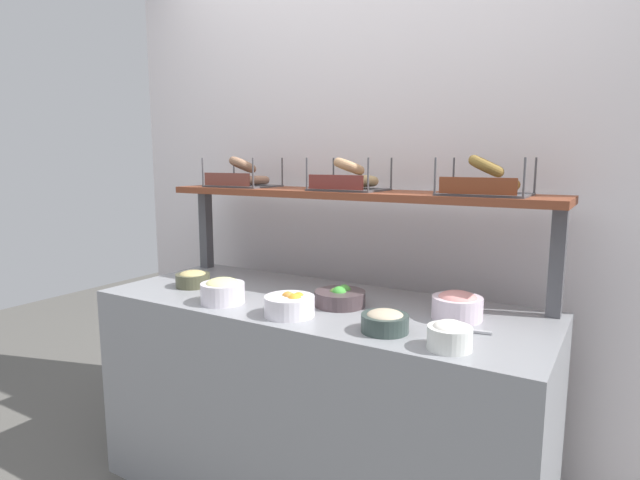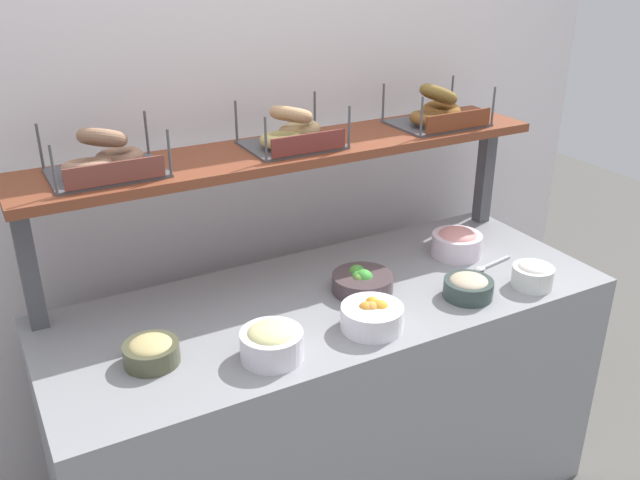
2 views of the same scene
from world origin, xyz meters
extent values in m
cube|color=silver|center=(0.00, 0.55, 1.20)|extent=(3.00, 0.06, 2.40)
cube|color=gray|center=(0.00, 0.00, 0.42)|extent=(1.80, 0.70, 0.85)
cube|color=#4C4C51|center=(-0.84, 0.27, 1.05)|extent=(0.05, 0.05, 0.40)
cube|color=#4C4C51|center=(0.84, 0.27, 1.05)|extent=(0.05, 0.05, 0.40)
cube|color=brown|center=(0.00, 0.27, 1.26)|extent=(1.76, 0.32, 0.03)
cylinder|color=#4D4D37|center=(-0.60, -0.08, 0.88)|extent=(0.15, 0.15, 0.06)
ellipsoid|color=tan|center=(-0.60, -0.08, 0.90)|extent=(0.12, 0.12, 0.04)
cylinder|color=white|center=(-0.31, -0.21, 0.89)|extent=(0.17, 0.17, 0.08)
ellipsoid|color=beige|center=(-0.31, -0.21, 0.92)|extent=(0.14, 0.14, 0.06)
cylinder|color=#4B3C3F|center=(0.11, -0.01, 0.88)|extent=(0.20, 0.20, 0.06)
sphere|color=#519F3D|center=(0.11, 0.03, 0.90)|extent=(0.05, 0.05, 0.05)
sphere|color=olive|center=(0.09, -0.01, 0.90)|extent=(0.04, 0.04, 0.04)
sphere|color=green|center=(0.10, 0.00, 0.90)|extent=(0.04, 0.04, 0.04)
sphere|color=green|center=(0.11, -0.01, 0.90)|extent=(0.06, 0.06, 0.06)
cylinder|color=#354440|center=(0.39, -0.20, 0.88)|extent=(0.16, 0.16, 0.06)
ellipsoid|color=#C7B496|center=(0.39, -0.20, 0.90)|extent=(0.12, 0.12, 0.04)
cylinder|color=white|center=(0.62, -0.24, 0.88)|extent=(0.13, 0.13, 0.07)
ellipsoid|color=white|center=(0.62, -0.24, 0.91)|extent=(0.10, 0.10, 0.05)
cylinder|color=silver|center=(0.55, 0.06, 0.89)|extent=(0.18, 0.18, 0.08)
ellipsoid|color=pink|center=(0.55, 0.06, 0.92)|extent=(0.14, 0.14, 0.06)
cylinder|color=white|center=(0.01, -0.21, 0.89)|extent=(0.18, 0.18, 0.07)
sphere|color=#F9A32D|center=(0.04, -0.22, 0.91)|extent=(0.05, 0.05, 0.05)
sphere|color=orange|center=(0.05, -0.21, 0.91)|extent=(0.04, 0.04, 0.04)
sphere|color=#F9A029|center=(0.03, -0.18, 0.91)|extent=(0.04, 0.04, 0.04)
sphere|color=#EA9842|center=(0.01, -0.21, 0.91)|extent=(0.05, 0.05, 0.05)
sphere|color=#F19A35|center=(0.00, -0.20, 0.91)|extent=(0.05, 0.05, 0.05)
cube|color=#B7B7BC|center=(0.63, -0.06, 0.86)|extent=(0.14, 0.04, 0.01)
ellipsoid|color=#B7B7BC|center=(0.54, -0.08, 0.86)|extent=(0.04, 0.03, 0.01)
cube|color=#4C4C51|center=(-0.59, 0.27, 1.28)|extent=(0.32, 0.24, 0.01)
cylinder|color=#4C4C51|center=(-0.74, 0.16, 1.35)|extent=(0.01, 0.01, 0.14)
cylinder|color=#4C4C51|center=(-0.43, 0.16, 1.35)|extent=(0.01, 0.01, 0.14)
cylinder|color=#4C4C51|center=(-0.74, 0.39, 1.35)|extent=(0.01, 0.01, 0.14)
cylinder|color=#4C4C51|center=(-0.43, 0.39, 1.35)|extent=(0.01, 0.01, 0.14)
cube|color=brown|center=(-0.59, 0.15, 1.32)|extent=(0.27, 0.01, 0.06)
torus|color=#9C7159|center=(-0.64, 0.24, 1.32)|extent=(0.14, 0.15, 0.06)
torus|color=#966C55|center=(-0.54, 0.31, 1.31)|extent=(0.20, 0.20, 0.05)
torus|color=#986F53|center=(-0.59, 0.27, 1.39)|extent=(0.20, 0.20, 0.09)
cube|color=#4C4C51|center=(0.00, 0.27, 1.28)|extent=(0.30, 0.24, 0.01)
cylinder|color=#4C4C51|center=(-0.14, 0.15, 1.35)|extent=(0.01, 0.01, 0.14)
cylinder|color=#4C4C51|center=(0.15, 0.15, 1.35)|extent=(0.01, 0.01, 0.14)
cylinder|color=#4C4C51|center=(-0.14, 0.38, 1.35)|extent=(0.01, 0.01, 0.14)
cylinder|color=#4C4C51|center=(0.15, 0.38, 1.35)|extent=(0.01, 0.01, 0.14)
cube|color=maroon|center=(0.00, 0.15, 1.32)|extent=(0.25, 0.01, 0.06)
torus|color=tan|center=(-0.05, 0.24, 1.32)|extent=(0.18, 0.19, 0.05)
torus|color=tan|center=(0.05, 0.31, 1.32)|extent=(0.19, 0.19, 0.06)
torus|color=tan|center=(0.00, 0.27, 1.38)|extent=(0.20, 0.20, 0.09)
cube|color=#4C4C51|center=(0.58, 0.26, 1.28)|extent=(0.32, 0.24, 0.01)
cylinder|color=#4C4C51|center=(0.42, 0.15, 1.35)|extent=(0.01, 0.01, 0.14)
cylinder|color=#4C4C51|center=(0.73, 0.15, 1.35)|extent=(0.01, 0.01, 0.14)
cylinder|color=#4C4C51|center=(0.42, 0.38, 1.35)|extent=(0.01, 0.01, 0.14)
cylinder|color=#4C4C51|center=(0.73, 0.38, 1.35)|extent=(0.01, 0.01, 0.14)
cube|color=brown|center=(0.58, 0.14, 1.32)|extent=(0.27, 0.01, 0.06)
torus|color=brown|center=(0.52, 0.23, 1.31)|extent=(0.18, 0.18, 0.05)
torus|color=brown|center=(0.63, 0.30, 1.32)|extent=(0.18, 0.18, 0.06)
torus|color=olive|center=(0.58, 0.26, 1.39)|extent=(0.17, 0.16, 0.10)
camera|label=1|loc=(1.04, -1.71, 1.41)|focal=28.97mm
camera|label=2|loc=(-0.95, -1.65, 1.92)|focal=38.40mm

